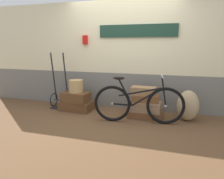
{
  "coord_description": "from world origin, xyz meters",
  "views": [
    {
      "loc": [
        1.14,
        -3.89,
        1.47
      ],
      "look_at": [
        -0.08,
        0.18,
        0.56
      ],
      "focal_mm": 33.49,
      "sensor_mm": 36.0,
      "label": 1
    }
  ],
  "objects": [
    {
      "name": "burlap_sack",
      "position": [
        1.44,
        0.32,
        0.3
      ],
      "size": [
        0.42,
        0.36,
        0.61
      ],
      "primitive_type": "ellipsoid",
      "color": "tan",
      "rests_on": "ground"
    },
    {
      "name": "suitcase_0",
      "position": [
        -0.97,
        0.29,
        0.1
      ],
      "size": [
        0.75,
        0.46,
        0.21
      ],
      "primitive_type": "cube",
      "rotation": [
        0.0,
        0.0,
        -0.04
      ],
      "color": "brown",
      "rests_on": "ground"
    },
    {
      "name": "suitcase_1",
      "position": [
        -0.96,
        0.26,
        0.32
      ],
      "size": [
        0.64,
        0.44,
        0.22
      ],
      "primitive_type": "cube",
      "rotation": [
        0.0,
        0.0,
        -0.11
      ],
      "color": "brown",
      "rests_on": "suitcase_0"
    },
    {
      "name": "suitcase_2",
      "position": [
        0.61,
        0.25,
        0.07
      ],
      "size": [
        0.7,
        0.4,
        0.14
      ],
      "primitive_type": "cube",
      "rotation": [
        0.0,
        0.0,
        0.03
      ],
      "color": "brown",
      "rests_on": "ground"
    },
    {
      "name": "luggage_trolley",
      "position": [
        -1.44,
        0.4,
        0.29
      ],
      "size": [
        0.4,
        0.38,
        1.3
      ],
      "color": "black",
      "rests_on": "ground"
    },
    {
      "name": "bicycle",
      "position": [
        0.53,
        -0.09,
        0.38
      ],
      "size": [
        1.71,
        0.46,
        0.93
      ],
      "color": "black",
      "rests_on": "ground"
    },
    {
      "name": "station_building",
      "position": [
        0.01,
        0.85,
        1.22
      ],
      "size": [
        7.28,
        0.74,
        2.44
      ],
      "color": "slate",
      "rests_on": "ground"
    },
    {
      "name": "wicker_basket",
      "position": [
        -0.95,
        0.28,
        0.57
      ],
      "size": [
        0.31,
        0.31,
        0.28
      ],
      "primitive_type": "cylinder",
      "color": "tan",
      "rests_on": "suitcase_1"
    },
    {
      "name": "suitcase_3",
      "position": [
        0.6,
        0.25,
        0.24
      ],
      "size": [
        0.67,
        0.41,
        0.19
      ],
      "primitive_type": "cube",
      "rotation": [
        0.0,
        0.0,
        -0.04
      ],
      "color": "#937051",
      "rests_on": "suitcase_2"
    },
    {
      "name": "ground",
      "position": [
        0.0,
        0.0,
        -0.03
      ],
      "size": [
        9.28,
        5.2,
        0.06
      ],
      "primitive_type": "cube",
      "color": "brown"
    },
    {
      "name": "suitcase_4",
      "position": [
        0.61,
        0.26,
        0.4
      ],
      "size": [
        0.54,
        0.3,
        0.14
      ],
      "primitive_type": "cube",
      "rotation": [
        0.0,
        0.0,
        0.03
      ],
      "color": "brown",
      "rests_on": "suitcase_3"
    },
    {
      "name": "suitcase_5",
      "position": [
        0.57,
        0.27,
        0.55
      ],
      "size": [
        0.51,
        0.3,
        0.16
      ],
      "primitive_type": "cube",
      "rotation": [
        0.0,
        0.0,
        -0.06
      ],
      "color": "#9E754C",
      "rests_on": "suitcase_4"
    }
  ]
}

